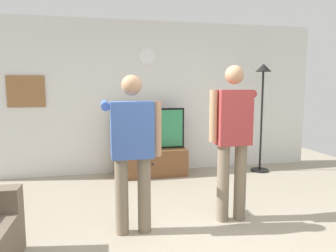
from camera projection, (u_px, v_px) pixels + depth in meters
name	position (u px, v px, depth m)	size (l,w,h in m)	color
ground_plane	(195.00, 250.00, 3.03)	(8.40, 8.40, 0.00)	#9E937F
back_wall	(147.00, 98.00, 5.71)	(6.40, 0.10, 2.70)	silver
tv_stand	(150.00, 162.00, 5.51)	(1.25, 0.51, 0.47)	brown
television	(150.00, 129.00, 5.48)	(1.23, 0.07, 0.71)	black
wall_clock	(147.00, 56.00, 5.56)	(0.28, 0.28, 0.03)	white
framed_picture	(26.00, 91.00, 5.20)	(0.60, 0.04, 0.52)	olive
floor_lamp	(262.00, 95.00, 5.65)	(0.32, 0.32, 1.95)	black
person_standing_nearer_lamp	(132.00, 145.00, 3.28)	(0.62, 0.78, 1.68)	#7A6B56
person_standing_nearer_couch	(232.00, 134.00, 3.59)	(0.57, 0.78, 1.79)	#7A6B56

